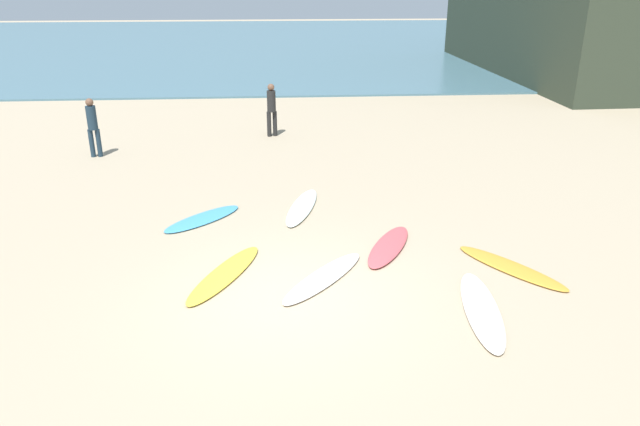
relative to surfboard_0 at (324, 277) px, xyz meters
name	(u,v)px	position (x,y,z in m)	size (l,w,h in m)	color
ground_plane	(290,299)	(-0.62, -0.66, -0.04)	(120.00, 120.00, 0.00)	tan
ocean_water	(278,43)	(-0.62, 36.32, 0.00)	(120.00, 40.00, 0.08)	slate
surfboard_0	(324,277)	(0.00, 0.00, 0.00)	(0.51, 2.33, 0.07)	white
surfboard_1	(225,274)	(-1.77, 0.25, 0.00)	(0.53, 2.43, 0.07)	yellow
surfboard_2	(203,219)	(-2.45, 2.90, 0.00)	(0.59, 2.02, 0.06)	#469FD2
surfboard_3	(389,246)	(1.38, 1.19, 0.01)	(0.55, 2.08, 0.09)	#D4545A
surfboard_4	(482,310)	(2.46, -1.27, 0.00)	(0.56, 2.50, 0.08)	silver
surfboard_5	(302,207)	(-0.24, 3.42, 0.01)	(0.49, 2.39, 0.08)	white
surfboard_6	(511,267)	(3.47, 0.15, -0.01)	(0.51, 2.31, 0.06)	gold
beachgoer_near	(272,107)	(-0.95, 9.98, 0.92)	(0.35, 0.35, 1.71)	black
beachgoer_mid	(93,125)	(-6.08, 7.98, 0.92)	(0.34, 0.30, 1.72)	#1E3342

